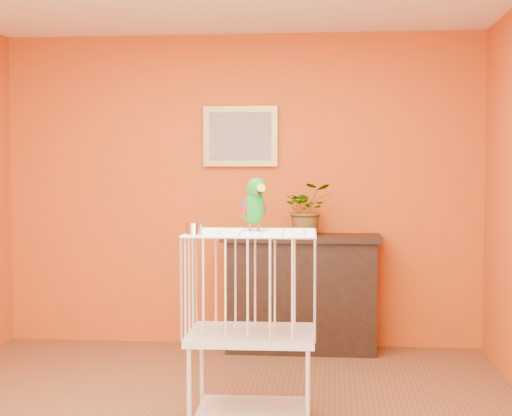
# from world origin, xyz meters

# --- Properties ---
(room_shell) EXTENTS (4.50, 4.50, 4.50)m
(room_shell) POSITION_xyz_m (0.00, 0.00, 1.58)
(room_shell) COLOR #CA4713
(room_shell) RESTS_ON ground
(console_cabinet) EXTENTS (1.28, 0.46, 0.95)m
(console_cabinet) POSITION_xyz_m (0.52, 2.03, 0.48)
(console_cabinet) COLOR black
(console_cabinet) RESTS_ON ground
(potted_plant) EXTENTS (0.47, 0.50, 0.33)m
(potted_plant) POSITION_xyz_m (0.56, 2.05, 1.11)
(potted_plant) COLOR #26722D
(potted_plant) RESTS_ON console_cabinet
(framed_picture) EXTENTS (0.62, 0.04, 0.50)m
(framed_picture) POSITION_xyz_m (0.00, 2.22, 1.75)
(framed_picture) COLOR #A78F3B
(framed_picture) RESTS_ON room_shell
(birdcage) EXTENTS (0.74, 0.58, 1.12)m
(birdcage) POSITION_xyz_m (0.30, 0.18, 0.58)
(birdcage) COLOR white
(birdcage) RESTS_ON ground
(feed_cup) EXTENTS (0.09, 0.09, 0.06)m
(feed_cup) POSITION_xyz_m (0.01, -0.05, 1.16)
(feed_cup) COLOR silver
(feed_cup) RESTS_ON birdcage
(parrot) EXTENTS (0.19, 0.28, 0.31)m
(parrot) POSITION_xyz_m (0.31, 0.25, 1.28)
(parrot) COLOR #59544C
(parrot) RESTS_ON birdcage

